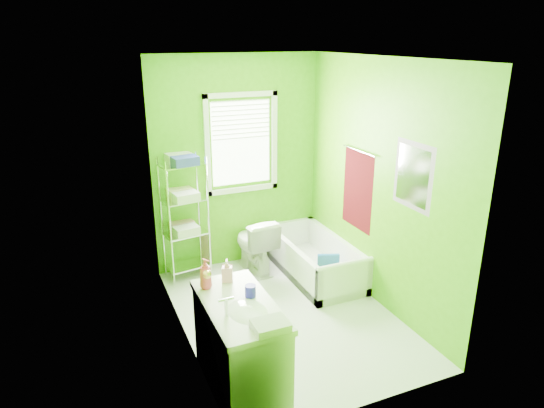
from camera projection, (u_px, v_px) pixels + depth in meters
name	position (u px, v px, depth m)	size (l,w,h in m)	color
ground	(286.00, 315.00, 5.11)	(2.90, 2.90, 0.00)	silver
room_envelope	(287.00, 173.00, 4.60)	(2.14, 2.94, 2.62)	#449707
window	(241.00, 138.00, 5.83)	(0.92, 0.05, 1.22)	white
door	(215.00, 295.00, 3.53)	(0.09, 0.80, 2.00)	white
right_wall_decor	(378.00, 184.00, 5.04)	(0.04, 1.48, 1.17)	#49080C
bathtub	(315.00, 264.00, 5.90)	(0.69, 1.48, 0.48)	white
toilet	(255.00, 244.00, 5.96)	(0.40, 0.70, 0.71)	white
vanity	(240.00, 343.00, 3.94)	(0.54, 1.05, 1.05)	silver
wire_shelf_unit	(185.00, 204.00, 5.65)	(0.54, 0.44, 1.51)	silver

